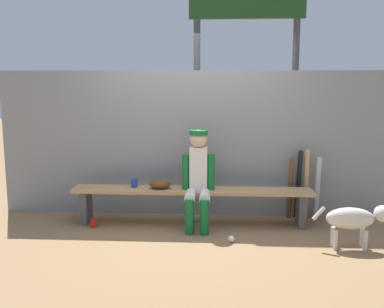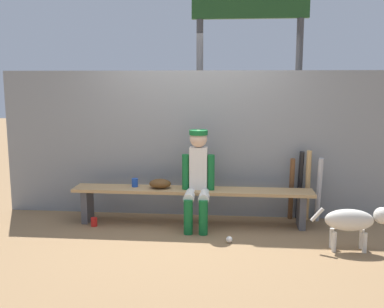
# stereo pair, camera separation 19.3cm
# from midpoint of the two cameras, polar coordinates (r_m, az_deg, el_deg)

# --- Properties ---
(ground_plane) EXTENTS (30.00, 30.00, 0.00)m
(ground_plane) POSITION_cam_midpoint_polar(r_m,az_deg,el_deg) (5.88, 0.95, -8.82)
(ground_plane) COLOR olive
(chainlink_fence) EXTENTS (5.24, 0.03, 1.95)m
(chainlink_fence) POSITION_cam_midpoint_polar(r_m,az_deg,el_deg) (6.06, 1.29, 1.23)
(chainlink_fence) COLOR gray
(chainlink_fence) RESTS_ON ground_plane
(dugout_bench) EXTENTS (3.05, 0.36, 0.46)m
(dugout_bench) POSITION_cam_midpoint_polar(r_m,az_deg,el_deg) (5.77, 0.96, -5.31)
(dugout_bench) COLOR tan
(dugout_bench) RESTS_ON ground_plane
(player_seated) EXTENTS (0.41, 0.55, 1.22)m
(player_seated) POSITION_cam_midpoint_polar(r_m,az_deg,el_deg) (5.59, 1.71, -2.74)
(player_seated) COLOR silver
(player_seated) RESTS_ON ground_plane
(baseball_glove) EXTENTS (0.28, 0.20, 0.12)m
(baseball_glove) POSITION_cam_midpoint_polar(r_m,az_deg,el_deg) (5.78, -3.09, -3.76)
(baseball_glove) COLOR #593819
(baseball_glove) RESTS_ON dugout_bench
(bat_wood_dark) EXTENTS (0.08, 0.23, 0.85)m
(bat_wood_dark) POSITION_cam_midpoint_polar(r_m,az_deg,el_deg) (6.07, 13.33, -4.35)
(bat_wood_dark) COLOR brown
(bat_wood_dark) RESTS_ON ground_plane
(bat_aluminum_black) EXTENTS (0.08, 0.21, 0.93)m
(bat_aluminum_black) POSITION_cam_midpoint_polar(r_m,az_deg,el_deg) (6.12, 14.33, -3.86)
(bat_aluminum_black) COLOR black
(bat_aluminum_black) RESTS_ON ground_plane
(bat_wood_tan) EXTENTS (0.08, 0.17, 0.95)m
(bat_wood_tan) POSITION_cam_midpoint_polar(r_m,az_deg,el_deg) (6.09, 15.28, -3.88)
(bat_wood_tan) COLOR tan
(bat_wood_tan) RESTS_ON ground_plane
(bat_aluminum_silver) EXTENTS (0.08, 0.16, 0.85)m
(bat_aluminum_silver) POSITION_cam_midpoint_polar(r_m,az_deg,el_deg) (6.10, 16.60, -4.37)
(bat_aluminum_silver) COLOR #B7B7BC
(bat_aluminum_silver) RESTS_ON ground_plane
(baseball) EXTENTS (0.07, 0.07, 0.07)m
(baseball) POSITION_cam_midpoint_polar(r_m,az_deg,el_deg) (5.26, 5.79, -10.69)
(baseball) COLOR white
(baseball) RESTS_ON ground_plane
(cup_on_ground) EXTENTS (0.08, 0.08, 0.11)m
(cup_on_ground) POSITION_cam_midpoint_polar(r_m,az_deg,el_deg) (5.89, -11.33, -8.41)
(cup_on_ground) COLOR red
(cup_on_ground) RESTS_ON ground_plane
(cup_on_bench) EXTENTS (0.08, 0.08, 0.11)m
(cup_on_bench) POSITION_cam_midpoint_polar(r_m,az_deg,el_deg) (5.89, -6.29, -3.61)
(cup_on_bench) COLOR #1E47AD
(cup_on_bench) RESTS_ON dugout_bench
(scoreboard) EXTENTS (1.95, 0.27, 3.73)m
(scoreboard) POSITION_cam_midpoint_polar(r_m,az_deg,el_deg) (6.83, 8.65, 15.48)
(scoreboard) COLOR #3F3F42
(scoreboard) RESTS_ON ground_plane
(dog) EXTENTS (0.84, 0.20, 0.49)m
(dog) POSITION_cam_midpoint_polar(r_m,az_deg,el_deg) (5.25, 20.83, -7.86)
(dog) COLOR beige
(dog) RESTS_ON ground_plane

